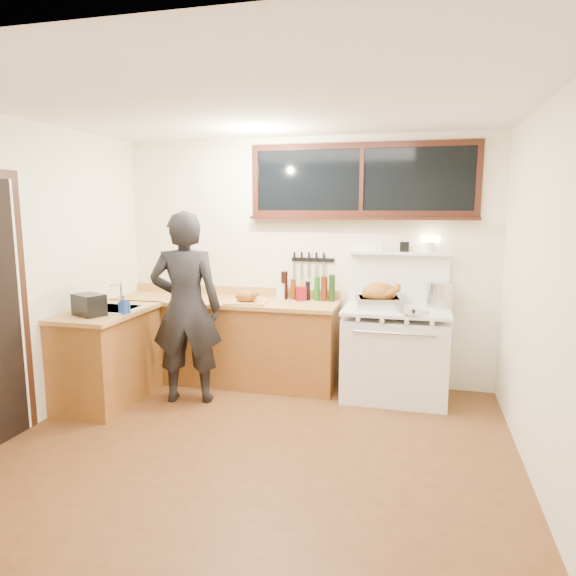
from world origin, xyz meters
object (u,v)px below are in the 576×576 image
(vintage_stove, at_px, (395,351))
(cutting_board, at_px, (246,298))
(roast_turkey, at_px, (379,297))
(man, at_px, (186,308))

(vintage_stove, bearing_deg, cutting_board, -175.77)
(vintage_stove, distance_m, roast_turkey, 0.56)
(man, distance_m, roast_turkey, 1.88)
(roast_turkey, bearing_deg, cutting_board, -174.48)
(man, xyz_separation_m, cutting_board, (0.45, 0.48, 0.03))
(vintage_stove, distance_m, cutting_board, 1.58)
(cutting_board, bearing_deg, vintage_stove, 4.23)
(vintage_stove, xyz_separation_m, roast_turkey, (-0.17, 0.02, 0.53))
(man, bearing_deg, vintage_stove, 16.90)
(vintage_stove, xyz_separation_m, man, (-1.95, -0.59, 0.46))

